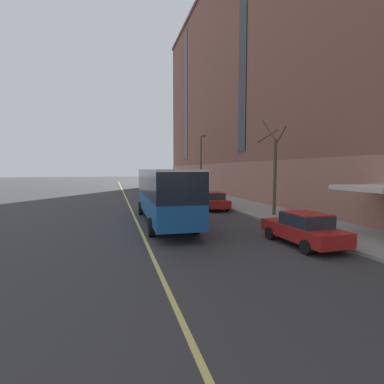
% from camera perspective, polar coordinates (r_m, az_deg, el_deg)
% --- Properties ---
extents(ground_plane, '(260.00, 260.00, 0.00)m').
position_cam_1_polar(ground_plane, '(19.53, -4.75, -6.19)').
color(ground_plane, '#38383A').
extents(sidewalk, '(4.83, 160.00, 0.15)m').
position_cam_1_polar(sidewalk, '(25.36, 14.37, -3.70)').
color(sidewalk, gray).
rests_on(sidewalk, ground).
extents(city_bus, '(2.92, 12.37, 3.56)m').
position_cam_1_polar(city_bus, '(19.70, -5.40, -0.02)').
color(city_bus, '#19569E').
rests_on(city_bus, ground).
extents(parked_car_navy_0, '(2.03, 4.74, 1.56)m').
position_cam_1_polar(parked_car_navy_0, '(33.17, 0.32, -0.46)').
color(parked_car_navy_0, navy).
rests_on(parked_car_navy_0, ground).
extents(parked_car_red_1, '(2.08, 4.62, 1.56)m').
position_cam_1_polar(parked_car_red_1, '(15.05, 20.44, -6.59)').
color(parked_car_red_1, '#B21E19').
rests_on(parked_car_red_1, ground).
extents(parked_car_black_3, '(2.11, 4.60, 1.56)m').
position_cam_1_polar(parked_car_black_3, '(39.49, -2.00, 0.31)').
color(parked_car_black_3, black).
rests_on(parked_car_black_3, ground).
extents(parked_car_silver_4, '(2.01, 4.40, 1.56)m').
position_cam_1_polar(parked_car_silver_4, '(52.74, -5.16, 1.31)').
color(parked_car_silver_4, '#B7B7BC').
rests_on(parked_car_silver_4, ground).
extents(parked_car_red_5, '(1.92, 4.73, 1.56)m').
position_cam_1_polar(parked_car_red_5, '(26.64, 3.98, -1.66)').
color(parked_car_red_5, '#B21E19').
rests_on(parked_car_red_5, ground).
extents(street_tree_mid_block, '(1.89, 1.99, 7.07)m').
position_cam_1_polar(street_tree_mid_block, '(23.24, 15.41, 4.10)').
color(street_tree_mid_block, brown).
rests_on(street_tree_mid_block, sidewalk).
extents(street_lamp, '(0.36, 1.48, 7.49)m').
position_cam_1_polar(street_lamp, '(36.65, 1.82, 6.10)').
color(street_lamp, '#2D2D30').
rests_on(street_lamp, sidewalk).
extents(lane_centerline, '(0.16, 140.00, 0.01)m').
position_cam_1_polar(lane_centerline, '(22.25, -10.77, -4.95)').
color(lane_centerline, '#E0D66B').
rests_on(lane_centerline, ground).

